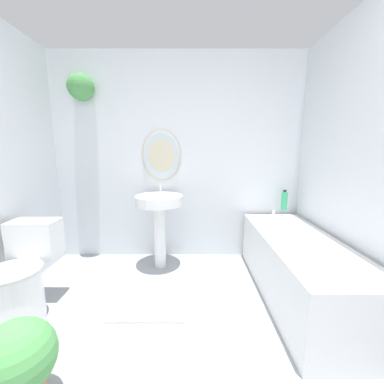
{
  "coord_description": "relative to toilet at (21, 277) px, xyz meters",
  "views": [
    {
      "loc": [
        0.16,
        -0.47,
        1.29
      ],
      "look_at": [
        0.16,
        1.44,
        0.96
      ],
      "focal_mm": 22.0,
      "sensor_mm": 36.0,
      "label": 1
    }
  ],
  "objects": [
    {
      "name": "wall_back",
      "position": [
        1.12,
        1.12,
        0.92
      ],
      "size": [
        3.01,
        0.29,
        2.4
      ],
      "color": "silver",
      "rests_on": "ground_plane"
    },
    {
      "name": "wall_right",
      "position": [
        2.65,
        -0.07,
        0.88
      ],
      "size": [
        0.06,
        2.45,
        2.4
      ],
      "color": "silver",
      "rests_on": "ground_plane"
    },
    {
      "name": "toilet",
      "position": [
        0.0,
        0.0,
        0.0
      ],
      "size": [
        0.41,
        0.61,
        0.71
      ],
      "color": "white",
      "rests_on": "ground_plane"
    },
    {
      "name": "pedestal_sink",
      "position": [
        0.98,
        0.8,
        0.33
      ],
      "size": [
        0.51,
        0.51,
        0.92
      ],
      "color": "white",
      "rests_on": "ground_plane"
    },
    {
      "name": "bathtub",
      "position": [
        2.29,
        0.24,
        -0.03
      ],
      "size": [
        0.62,
        1.6,
        0.62
      ],
      "color": "silver",
      "rests_on": "ground_plane"
    },
    {
      "name": "shampoo_bottle",
      "position": [
        2.41,
        0.96,
        0.41
      ],
      "size": [
        0.07,
        0.07,
        0.23
      ],
      "color": "#38B275",
      "rests_on": "bathtub"
    },
    {
      "name": "potted_plant",
      "position": [
        0.49,
        -0.72,
        -0.04
      ],
      "size": [
        0.36,
        0.36,
        0.49
      ],
      "color": "#9E6042",
      "rests_on": "ground_plane"
    },
    {
      "name": "bath_mat",
      "position": [
        0.98,
        0.06,
        -0.31
      ],
      "size": [
        0.62,
        0.36,
        0.02
      ],
      "color": "silver",
      "rests_on": "ground_plane"
    }
  ]
}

